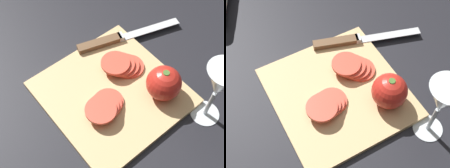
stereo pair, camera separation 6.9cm
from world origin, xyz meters
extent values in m
plane|color=black|center=(0.00, 0.00, 0.00)|extent=(3.00, 3.00, 0.00)
cube|color=tan|center=(-0.01, -0.04, 0.01)|extent=(0.30, 0.29, 0.01)
cylinder|color=silver|center=(-0.18, -0.16, 0.00)|extent=(0.06, 0.06, 0.00)
cylinder|color=silver|center=(-0.18, -0.16, 0.04)|extent=(0.01, 0.01, 0.08)
cone|color=silver|center=(-0.18, -0.16, 0.12)|extent=(0.07, 0.07, 0.08)
cone|color=beige|center=(-0.18, -0.16, 0.10)|extent=(0.03, 0.03, 0.03)
sphere|color=red|center=(-0.09, -0.12, 0.05)|extent=(0.08, 0.08, 0.08)
cylinder|color=#47702D|center=(-0.09, -0.12, 0.09)|extent=(0.01, 0.01, 0.01)
cube|color=silver|center=(0.07, -0.23, 0.01)|extent=(0.07, 0.17, 0.00)
cube|color=silver|center=(0.10, -0.15, 0.02)|extent=(0.03, 0.02, 0.01)
cube|color=brown|center=(0.11, -0.10, 0.02)|extent=(0.06, 0.12, 0.01)
cylinder|color=#DB4C38|center=(-0.03, -0.01, 0.02)|extent=(0.07, 0.07, 0.01)
cylinder|color=#DB4C38|center=(-0.04, 0.00, 0.02)|extent=(0.07, 0.07, 0.01)
cylinder|color=#DB4C38|center=(-0.04, 0.01, 0.03)|extent=(0.07, 0.07, 0.01)
cylinder|color=#DB4C38|center=(-0.05, 0.02, 0.04)|extent=(0.07, 0.07, 0.01)
cylinder|color=#DB4C38|center=(0.01, -0.11, 0.02)|extent=(0.07, 0.07, 0.01)
cylinder|color=#DB4C38|center=(0.02, -0.10, 0.02)|extent=(0.07, 0.07, 0.01)
cylinder|color=#DB4C38|center=(0.02, -0.09, 0.03)|extent=(0.07, 0.07, 0.01)
cylinder|color=#DB4C38|center=(0.03, -0.08, 0.04)|extent=(0.07, 0.07, 0.01)
camera|label=1|loc=(-0.31, 0.21, 0.62)|focal=50.00mm
camera|label=2|loc=(-0.35, 0.15, 0.62)|focal=50.00mm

